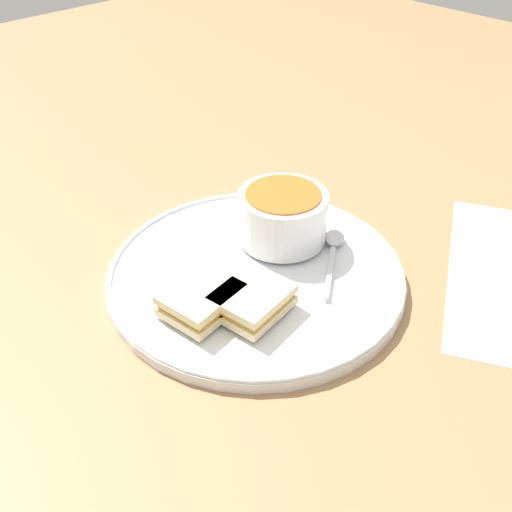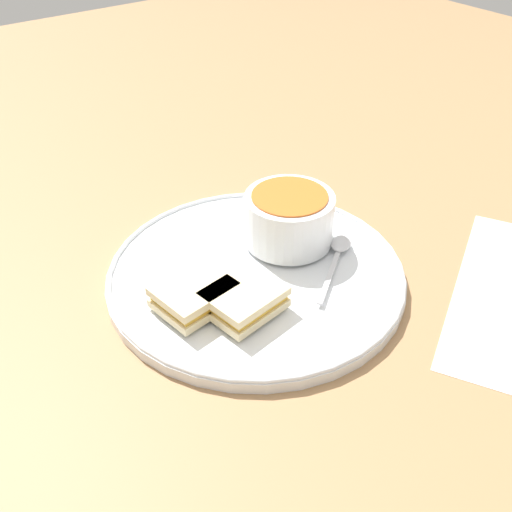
% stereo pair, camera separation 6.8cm
% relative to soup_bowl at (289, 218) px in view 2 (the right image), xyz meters
% --- Properties ---
extents(ground_plane, '(2.40, 2.40, 0.00)m').
position_rel_soup_bowl_xyz_m(ground_plane, '(-0.02, 0.07, -0.05)').
color(ground_plane, '#9E754C').
extents(plate, '(0.34, 0.34, 0.02)m').
position_rel_soup_bowl_xyz_m(plate, '(-0.02, 0.07, -0.04)').
color(plate, white).
rests_on(plate, ground_plane).
extents(soup_bowl, '(0.11, 0.11, 0.06)m').
position_rel_soup_bowl_xyz_m(soup_bowl, '(0.00, 0.00, 0.00)').
color(soup_bowl, white).
rests_on(soup_bowl, plate).
extents(spoon, '(0.09, 0.11, 0.01)m').
position_rel_soup_bowl_xyz_m(spoon, '(-0.06, -0.03, -0.03)').
color(spoon, silver).
rests_on(spoon, plate).
extents(sandwich_half_near, '(0.07, 0.08, 0.03)m').
position_rel_soup_bowl_xyz_m(sandwich_half_near, '(-0.03, 0.16, -0.02)').
color(sandwich_half_near, beige).
rests_on(sandwich_half_near, plate).
extents(sandwich_half_far, '(0.07, 0.09, 0.03)m').
position_rel_soup_bowl_xyz_m(sandwich_half_far, '(-0.07, 0.12, -0.02)').
color(sandwich_half_far, beige).
rests_on(sandwich_half_far, plate).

